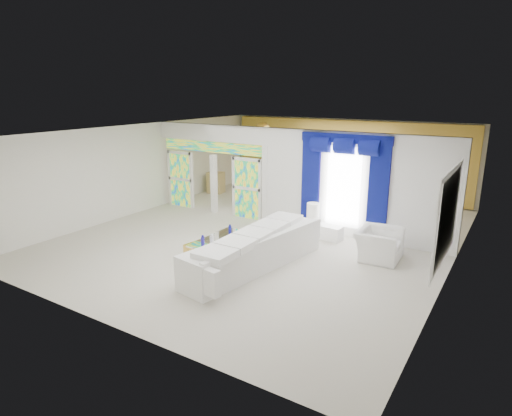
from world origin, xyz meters
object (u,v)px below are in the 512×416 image
Objects in this scene: armchair at (379,244)px; coffee_table at (217,246)px; grand_piano at (274,188)px; white_sofa at (255,252)px; console_table at (322,231)px.

coffee_table is at bearing 114.06° from armchair.
grand_piano is at bearing 51.17° from armchair.
white_sofa is at bearing -61.37° from grand_piano.
grand_piano is (-2.89, 5.97, 0.06)m from white_sofa.
console_table is 1.99m from armchair.
console_table is at bearing 90.03° from white_sofa.
armchair is at bearing 26.56° from coffee_table.
armchair reaches higher than coffee_table.
white_sofa reaches higher than armchair.
coffee_table is at bearing 177.01° from white_sofa.
coffee_table is 5.88m from grand_piano.
coffee_table is 0.99× the size of grand_piano.
white_sofa is 1.40m from coffee_table.
console_table is 0.68× the size of grand_piano.
console_table is 4.60m from grand_piano.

